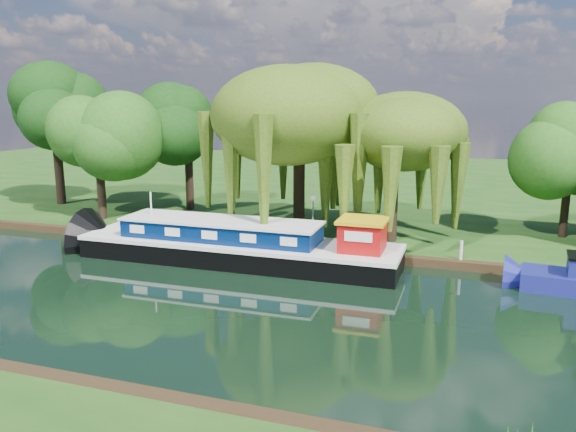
% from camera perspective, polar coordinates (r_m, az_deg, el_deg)
% --- Properties ---
extents(ground, '(120.00, 120.00, 0.00)m').
position_cam_1_polar(ground, '(24.30, -5.55, -8.87)').
color(ground, black).
extents(far_bank, '(120.00, 52.00, 0.45)m').
position_cam_1_polar(far_bank, '(56.13, 8.68, 3.23)').
color(far_bank, '#173D10').
rests_on(far_bank, ground).
extents(dutch_barge, '(17.32, 3.99, 3.65)m').
position_cam_1_polar(dutch_barge, '(29.96, -4.88, -3.00)').
color(dutch_barge, black).
rests_on(dutch_barge, ground).
extents(red_dinghy, '(3.87, 2.96, 0.75)m').
position_cam_1_polar(red_dinghy, '(32.58, -12.95, -3.69)').
color(red_dinghy, '#9F0B0C').
rests_on(red_dinghy, ground).
extents(willow_left, '(8.05, 8.05, 9.65)m').
position_cam_1_polar(willow_left, '(33.78, 1.16, 10.00)').
color(willow_left, black).
rests_on(willow_left, far_bank).
extents(willow_right, '(6.27, 6.27, 7.64)m').
position_cam_1_polar(willow_right, '(32.35, 10.71, 7.16)').
color(willow_right, black).
rests_on(willow_right, far_bank).
extents(tree_far_left, '(5.14, 5.14, 8.29)m').
position_cam_1_polar(tree_far_left, '(40.00, -18.80, 7.76)').
color(tree_far_left, black).
rests_on(tree_far_left, far_bank).
extents(tree_far_back, '(5.80, 5.80, 9.75)m').
position_cam_1_polar(tree_far_back, '(46.85, -22.64, 9.38)').
color(tree_far_back, black).
rests_on(tree_far_back, far_bank).
extents(tree_far_mid, '(5.15, 5.15, 8.42)m').
position_cam_1_polar(tree_far_mid, '(41.66, -10.16, 8.54)').
color(tree_far_mid, black).
rests_on(tree_far_mid, far_bank).
extents(tree_far_right, '(4.16, 4.16, 6.81)m').
position_cam_1_polar(tree_far_right, '(36.68, 26.74, 5.27)').
color(tree_far_right, black).
rests_on(tree_far_right, far_bank).
extents(lamppost, '(0.36, 0.36, 2.56)m').
position_cam_1_polar(lamppost, '(33.02, 2.57, 1.14)').
color(lamppost, silver).
rests_on(lamppost, far_bank).
extents(mooring_posts, '(19.16, 0.16, 1.00)m').
position_cam_1_polar(mooring_posts, '(31.67, -0.25, -2.05)').
color(mooring_posts, silver).
rests_on(mooring_posts, far_bank).
extents(reeds_near, '(33.70, 1.50, 1.10)m').
position_cam_1_polar(reeds_near, '(15.61, 7.00, -19.27)').
color(reeds_near, '#265416').
rests_on(reeds_near, ground).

